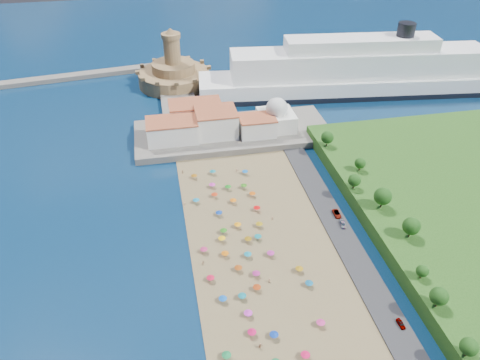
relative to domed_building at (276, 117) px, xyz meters
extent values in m
plane|color=#071938|center=(-30.00, -71.00, -8.97)|extent=(700.00, 700.00, 0.00)
cube|color=#59544C|center=(-20.00, 2.00, -7.47)|extent=(90.00, 36.00, 3.00)
cube|color=#59544C|center=(-42.00, 37.00, -7.77)|extent=(18.00, 70.00, 2.40)
cube|color=silver|center=(-48.00, -2.00, -1.47)|extent=(22.00, 14.00, 9.00)
cube|color=silver|center=(-28.00, 0.00, -0.47)|extent=(18.00, 16.00, 11.00)
cube|color=silver|center=(-10.00, -4.00, -1.97)|extent=(16.00, 12.00, 8.00)
cube|color=silver|center=(-36.00, 12.00, -0.97)|extent=(24.00, 14.00, 10.00)
cube|color=silver|center=(0.00, 0.00, -1.97)|extent=(16.00, 16.00, 8.00)
sphere|color=silver|center=(0.00, 0.00, 4.03)|extent=(10.00, 10.00, 10.00)
cylinder|color=silver|center=(0.00, 0.00, 7.83)|extent=(1.20, 1.20, 1.60)
cylinder|color=#94754A|center=(-42.00, 67.00, -4.97)|extent=(40.00, 40.00, 8.00)
cylinder|color=#94754A|center=(-42.00, 67.00, 1.53)|extent=(24.00, 24.00, 5.00)
cylinder|color=#94754A|center=(-42.00, 67.00, 11.03)|extent=(9.00, 9.00, 14.00)
cylinder|color=#94754A|center=(-42.00, 67.00, 19.23)|extent=(10.40, 10.40, 2.40)
cone|color=#94754A|center=(-42.00, 67.00, 21.93)|extent=(6.00, 6.00, 3.00)
cube|color=black|center=(54.70, 37.36, -7.59)|extent=(173.14, 43.42, 2.76)
cube|color=white|center=(54.70, 37.36, -3.86)|extent=(172.11, 42.92, 10.23)
cube|color=white|center=(54.70, 37.36, 8.07)|extent=(137.73, 34.79, 13.63)
cube|color=white|center=(54.70, 37.36, 18.29)|extent=(80.77, 24.25, 6.82)
cylinder|color=black|center=(77.30, 34.95, 25.11)|extent=(9.09, 9.09, 6.82)
cylinder|color=gray|center=(-34.61, -102.13, -7.72)|extent=(0.07, 0.07, 2.00)
cone|color=#CD2BC1|center=(-34.61, -102.13, -6.82)|extent=(2.50, 2.50, 0.60)
cylinder|color=gray|center=(-22.91, -118.04, -7.72)|extent=(0.07, 0.07, 2.00)
cone|color=#D5114B|center=(-22.91, -118.04, -6.82)|extent=(2.50, 2.50, 0.60)
cylinder|color=gray|center=(-15.49, -88.34, -7.72)|extent=(0.07, 0.07, 2.00)
cone|color=#9D710E|center=(-15.49, -88.34, -6.82)|extent=(2.50, 2.50, 0.60)
cylinder|color=gray|center=(-30.29, -63.78, -7.72)|extent=(0.07, 0.07, 2.00)
cone|color=orange|center=(-30.29, -63.78, -6.82)|extent=(2.50, 2.50, 0.60)
cylinder|color=gray|center=(-23.55, -41.09, -7.72)|extent=(0.07, 0.07, 2.00)
cone|color=#2D7815|center=(-23.55, -41.09, -6.82)|extent=(2.50, 2.50, 0.60)
cylinder|color=gray|center=(-35.04, -95.63, -7.72)|extent=(0.07, 0.07, 2.00)
cone|color=#0D6E7C|center=(-35.04, -95.63, -6.82)|extent=(2.50, 2.50, 0.60)
cylinder|color=gray|center=(-29.30, -110.50, -7.72)|extent=(0.07, 0.07, 2.00)
cone|color=#0C33A2|center=(-29.30, -110.50, -6.82)|extent=(2.50, 2.50, 0.60)
cylinder|color=gray|center=(-29.88, -78.95, -7.72)|extent=(0.07, 0.07, 2.00)
cone|color=#107E97|center=(-29.88, -78.95, -6.82)|extent=(2.50, 2.50, 0.60)
cylinder|color=gray|center=(-42.83, -114.24, -7.72)|extent=(0.07, 0.07, 2.00)
cone|color=#147239|center=(-42.83, -114.24, -6.82)|extent=(2.50, 2.50, 0.60)
cylinder|color=gray|center=(-34.92, -108.58, -7.72)|extent=(0.07, 0.07, 2.00)
cone|color=#C20F4D|center=(-34.92, -108.58, -6.82)|extent=(2.50, 2.50, 0.60)
cylinder|color=gray|center=(-34.01, -84.33, -7.72)|extent=(0.07, 0.07, 2.00)
cone|color=#9B400E|center=(-34.01, -84.33, -6.82)|extent=(2.50, 2.50, 0.60)
cylinder|color=gray|center=(-28.27, -71.76, -7.72)|extent=(0.07, 0.07, 2.00)
cone|color=#805C0B|center=(-28.27, -71.76, -6.82)|extent=(2.50, 2.50, 0.60)
cylinder|color=gray|center=(-15.71, -109.13, -7.72)|extent=(0.07, 0.07, 2.00)
cone|color=#CA2B7A|center=(-15.71, -109.13, -6.82)|extent=(2.50, 2.50, 0.60)
cylinder|color=gray|center=(-35.65, -56.03, -7.72)|extent=(0.07, 0.07, 2.00)
cone|color=#0B369B|center=(-35.65, -56.03, -6.82)|extent=(2.50, 2.50, 0.60)
cylinder|color=gray|center=(-29.29, -49.75, -7.72)|extent=(0.07, 0.07, 2.00)
cone|color=orange|center=(-29.29, -49.75, -6.82)|extent=(2.50, 2.50, 0.60)
cylinder|color=gray|center=(-34.01, -28.93, -7.72)|extent=(0.07, 0.07, 2.00)
cone|color=#0E7586|center=(-34.01, -28.93, -6.82)|extent=(2.50, 2.50, 0.60)
cylinder|color=gray|center=(-36.86, -69.83, -7.72)|extent=(0.07, 0.07, 2.00)
cone|color=yellow|center=(-36.86, -69.83, -6.82)|extent=(2.50, 2.50, 0.60)
cylinder|color=gray|center=(-22.49, -79.84, -7.72)|extent=(0.07, 0.07, 2.00)
cone|color=#AD258A|center=(-22.49, -79.84, -6.82)|extent=(2.50, 2.50, 0.60)
cylinder|color=gray|center=(-42.90, -46.97, -7.72)|extent=(0.07, 0.07, 2.00)
cone|color=#1178A0|center=(-42.90, -46.97, -6.82)|extent=(2.50, 2.50, 0.60)
cylinder|color=gray|center=(-29.74, -40.75, -7.72)|extent=(0.07, 0.07, 2.00)
cone|color=#157917|center=(-29.74, -40.75, -6.82)|extent=(2.50, 2.50, 0.60)
cylinder|color=gray|center=(-14.35, -94.65, -7.72)|extent=(0.07, 0.07, 2.00)
cone|color=#0E5A86|center=(-14.35, -94.65, -6.82)|extent=(2.50, 2.50, 0.60)
cylinder|color=gray|center=(-21.37, -46.89, -7.72)|extent=(0.07, 0.07, 2.00)
cone|color=#C9520A|center=(-21.37, -46.89, -6.82)|extent=(2.50, 2.50, 0.60)
cylinder|color=gray|center=(-21.09, -31.49, -7.72)|extent=(0.07, 0.07, 2.00)
cone|color=#0D57B2|center=(-21.09, -31.49, -6.82)|extent=(2.50, 2.50, 0.60)
cylinder|color=gray|center=(-35.65, -65.97, -7.72)|extent=(0.07, 0.07, 2.00)
cone|color=#257C16|center=(-35.65, -65.97, -6.82)|extent=(2.50, 2.50, 0.60)
cylinder|color=gray|center=(-29.05, -87.71, -7.72)|extent=(0.07, 0.07, 2.00)
cone|color=#9D216F|center=(-29.05, -87.71, -6.82)|extent=(2.50, 2.50, 0.60)
cylinder|color=gray|center=(-36.99, -77.19, -7.72)|extent=(0.07, 0.07, 2.00)
cone|color=orange|center=(-36.99, -77.19, -6.82)|extent=(2.50, 2.50, 0.60)
cylinder|color=gray|center=(-30.09, -93.26, -7.72)|extent=(0.07, 0.07, 2.00)
cone|color=#A4340D|center=(-30.09, -93.26, -6.82)|extent=(2.50, 2.50, 0.60)
cylinder|color=gray|center=(-40.74, -95.61, -7.72)|extent=(0.07, 0.07, 2.00)
cone|color=blue|center=(-40.74, -95.61, -6.82)|extent=(2.50, 2.50, 0.60)
cylinder|color=gray|center=(-41.79, -30.60, -7.72)|extent=(0.07, 0.07, 2.00)
cone|color=#95580D|center=(-41.79, -30.60, -6.82)|extent=(2.50, 2.50, 0.60)
cylinder|color=gray|center=(-43.12, -86.87, -7.72)|extent=(0.07, 0.07, 2.00)
cone|color=red|center=(-43.12, -86.87, -6.82)|extent=(2.50, 2.50, 0.60)
cylinder|color=gray|center=(-21.65, -55.84, -7.72)|extent=(0.07, 0.07, 2.00)
cone|color=red|center=(-21.65, -55.84, -6.82)|extent=(2.50, 2.50, 0.60)
cylinder|color=gray|center=(-43.47, -74.01, -7.72)|extent=(0.07, 0.07, 2.00)
cone|color=#B6275C|center=(-43.47, -74.01, -6.82)|extent=(2.50, 2.50, 0.60)
cylinder|color=gray|center=(-35.64, -44.76, -7.72)|extent=(0.07, 0.07, 2.00)
cone|color=red|center=(-35.64, -44.76, -6.82)|extent=(2.50, 2.50, 0.60)
cylinder|color=gray|center=(-35.53, -38.16, -7.72)|extent=(0.07, 0.07, 2.00)
cone|color=#CB2BA5|center=(-35.53, -38.16, -6.82)|extent=(2.50, 2.50, 0.60)
cylinder|color=gray|center=(-24.75, -71.23, -7.72)|extent=(0.07, 0.07, 2.00)
cone|color=#0E7881|center=(-24.75, -71.23, -6.82)|extent=(2.50, 2.50, 0.60)
cylinder|color=gray|center=(-22.85, -64.90, -7.72)|extent=(0.07, 0.07, 2.00)
cone|color=#9C7C0E|center=(-22.85, -64.90, -6.82)|extent=(2.50, 2.50, 0.60)
imported|color=tan|center=(-44.51, -79.34, -7.91)|extent=(0.83, 0.67, 1.64)
imported|color=tan|center=(-33.61, -112.86, -7.78)|extent=(1.83, 0.93, 1.89)
imported|color=tan|center=(-17.44, -62.09, -7.88)|extent=(0.73, 0.72, 1.69)
imported|color=tan|center=(-47.36, -47.75, -7.87)|extent=(1.20, 1.26, 1.71)
imported|color=tan|center=(-45.98, -25.88, -7.90)|extent=(1.04, 0.77, 1.65)
imported|color=tan|center=(-24.06, -29.11, -7.82)|extent=(1.26, 0.85, 1.80)
imported|color=tan|center=(-25.60, -90.73, -7.85)|extent=(0.99, 1.00, 1.75)
imported|color=gray|center=(6.00, -64.24, -7.58)|extent=(2.54, 5.11, 1.39)
imported|color=gray|center=(6.00, -113.40, -7.66)|extent=(1.56, 3.65, 1.23)
imported|color=gray|center=(6.00, -70.16, -7.64)|extent=(2.50, 4.64, 1.28)
cylinder|color=#382314|center=(14.37, -128.55, -1.72)|extent=(0.50, 0.50, 2.51)
sphere|color=#14380F|center=(14.37, -128.55, 0.54)|extent=(4.52, 4.52, 4.52)
cylinder|color=#382314|center=(15.42, -113.03, -1.56)|extent=(0.50, 0.50, 2.82)
sphere|color=#14380F|center=(15.42, -113.03, 0.98)|extent=(5.08, 5.08, 5.08)
cylinder|color=#382314|center=(16.52, -102.65, -1.95)|extent=(0.50, 0.50, 2.05)
sphere|color=#14380F|center=(16.52, -102.65, -0.11)|extent=(3.68, 3.68, 3.68)
cylinder|color=#382314|center=(21.92, -85.31, -1.38)|extent=(0.50, 0.50, 3.20)
sphere|color=#14380F|center=(21.92, -85.31, 1.50)|extent=(5.76, 5.76, 5.76)
cylinder|color=#382314|center=(19.69, -69.17, -1.24)|extent=(0.50, 0.50, 3.46)
sphere|color=#14380F|center=(19.69, -69.17, 1.87)|extent=(6.23, 6.23, 6.23)
cylinder|color=#382314|center=(14.67, -56.54, -1.66)|extent=(0.50, 0.50, 2.62)
sphere|color=#14380F|center=(14.67, -56.54, 0.70)|extent=(4.72, 4.72, 4.72)
cylinder|color=#382314|center=(21.62, -45.59, -1.77)|extent=(0.50, 0.50, 2.41)
sphere|color=#14380F|center=(21.62, -45.59, 0.39)|extent=(4.33, 4.33, 4.33)
cylinder|color=#382314|center=(15.52, -25.00, -1.49)|extent=(0.50, 0.50, 2.96)
sphere|color=#14380F|center=(15.52, -25.00, 1.17)|extent=(5.33, 5.33, 5.33)
camera|label=1|loc=(-53.45, -186.74, 97.76)|focal=35.00mm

